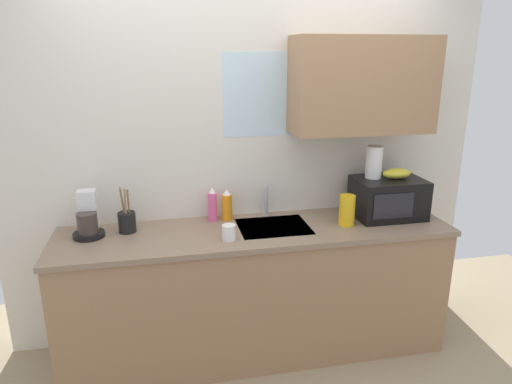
% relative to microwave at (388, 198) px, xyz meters
% --- Properties ---
extents(kitchen_wall_assembly, '(3.32, 0.42, 2.50)m').
position_rel_microwave_xyz_m(kitchen_wall_assembly, '(-0.80, 0.26, 0.32)').
color(kitchen_wall_assembly, silver).
rests_on(kitchen_wall_assembly, ground).
extents(counter_unit, '(2.55, 0.63, 0.90)m').
position_rel_microwave_xyz_m(counter_unit, '(-0.94, -0.05, -0.58)').
color(counter_unit, '#9E7551').
rests_on(counter_unit, ground).
extents(sink_faucet, '(0.03, 0.03, 0.21)m').
position_rel_microwave_xyz_m(sink_faucet, '(-0.82, 0.19, -0.03)').
color(sink_faucet, '#B2B5BA').
rests_on(sink_faucet, counter_unit).
extents(microwave, '(0.46, 0.35, 0.27)m').
position_rel_microwave_xyz_m(microwave, '(0.00, 0.00, 0.00)').
color(microwave, black).
rests_on(microwave, counter_unit).
extents(banana_bunch, '(0.20, 0.11, 0.07)m').
position_rel_microwave_xyz_m(banana_bunch, '(0.05, 0.00, 0.17)').
color(banana_bunch, gold).
rests_on(banana_bunch, microwave).
extents(paper_towel_roll, '(0.11, 0.11, 0.22)m').
position_rel_microwave_xyz_m(paper_towel_roll, '(-0.10, 0.05, 0.24)').
color(paper_towel_roll, white).
rests_on(paper_towel_roll, microwave).
extents(coffee_maker, '(0.19, 0.21, 0.28)m').
position_rel_microwave_xyz_m(coffee_maker, '(-1.98, 0.06, -0.03)').
color(coffee_maker, black).
rests_on(coffee_maker, counter_unit).
extents(dish_soap_bottle_orange, '(0.07, 0.07, 0.21)m').
position_rel_microwave_xyz_m(dish_soap_bottle_orange, '(-1.10, 0.16, -0.03)').
color(dish_soap_bottle_orange, orange).
rests_on(dish_soap_bottle_orange, counter_unit).
extents(dish_soap_bottle_pink, '(0.06, 0.06, 0.23)m').
position_rel_microwave_xyz_m(dish_soap_bottle_pink, '(-1.19, 0.17, -0.03)').
color(dish_soap_bottle_pink, '#E55999').
rests_on(dish_soap_bottle_pink, counter_unit).
extents(cereal_canister, '(0.10, 0.10, 0.20)m').
position_rel_microwave_xyz_m(cereal_canister, '(-0.34, -0.10, -0.03)').
color(cereal_canister, gold).
rests_on(cereal_canister, counter_unit).
extents(mug_white, '(0.08, 0.08, 0.09)m').
position_rel_microwave_xyz_m(mug_white, '(-1.14, -0.19, -0.09)').
color(mug_white, white).
rests_on(mug_white, counter_unit).
extents(utensil_crock, '(0.11, 0.11, 0.30)m').
position_rel_microwave_xyz_m(utensil_crock, '(-1.75, 0.07, -0.06)').
color(utensil_crock, black).
rests_on(utensil_crock, counter_unit).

